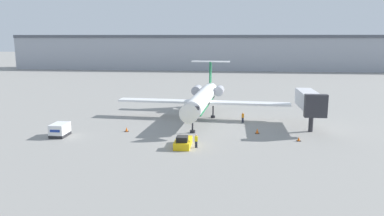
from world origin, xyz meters
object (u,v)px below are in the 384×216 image
Objects in this scene: traffic_cone_mid at (299,139)px; jet_bridge at (309,101)px; worker_by_wing at (243,117)px; pushback_tug at (183,142)px; worker_near_tug at (196,141)px; airplane_main at (202,98)px; traffic_cone_right at (257,131)px; traffic_cone_left at (127,129)px; luggage_cart at (60,130)px.

jet_bridge is (2.78, 7.69, 4.15)m from traffic_cone_mid.
worker_by_wing is 2.88× the size of traffic_cone_mid.
pushback_tug is 2.45× the size of worker_near_tug.
airplane_main is 18.30m from pushback_tug.
worker_by_wing is at bearing 66.79° from worker_near_tug.
traffic_cone_right reaches higher than traffic_cone_mid.
worker_by_wing is at bearing 105.47° from traffic_cone_right.
pushback_tug is 16.44m from traffic_cone_mid.
jet_bridge is at bearing -19.14° from airplane_main.
airplane_main is 8.16m from worker_by_wing.
traffic_cone_right is (9.08, -10.05, -3.25)m from airplane_main.
worker_by_wing reaches higher than traffic_cone_mid.
traffic_cone_left is at bearing -170.27° from jet_bridge.
traffic_cone_left is at bearing 143.74° from pushback_tug.
jet_bridge is at bearing 70.14° from traffic_cone_mid.
airplane_main is 13.93m from traffic_cone_right.
worker_near_tug is at bearing -88.35° from airplane_main.
pushback_tug is at bearing -119.15° from worker_by_wing.
traffic_cone_mid is at bearing -109.86° from jet_bridge.
worker_near_tug is at bearing -143.85° from jet_bridge.
worker_near_tug is 2.35× the size of traffic_cone_right.
traffic_cone_left is (-9.70, 7.12, -0.27)m from pushback_tug.
traffic_cone_mid is at bearing -6.31° from traffic_cone_left.
jet_bridge is (37.35, 8.57, 3.48)m from luggage_cart.
traffic_cone_right is at bearing 146.33° from traffic_cone_mid.
luggage_cart is (-18.70, 3.41, 0.36)m from pushback_tug.
worker_near_tug reaches higher than worker_by_wing.
airplane_main reaches higher than traffic_cone_right.
traffic_cone_left is 29.06m from jet_bridge.
pushback_tug is 17.23m from worker_by_wing.
traffic_cone_left is (-11.50, 7.45, -0.63)m from worker_near_tug.
pushback_tug is at bearing -142.43° from traffic_cone_right.
traffic_cone_right is 10.08m from jet_bridge.
traffic_cone_right is (1.96, -7.08, -0.58)m from worker_by_wing.
airplane_main is 17.01× the size of worker_near_tug.
pushback_tug is 12.03m from traffic_cone_left.
worker_by_wing is at bearing 23.24° from luggage_cart.
traffic_cone_mid is (5.52, -3.68, -0.07)m from traffic_cone_right.
traffic_cone_left is 20.07m from traffic_cone_right.
airplane_main is 20.31m from traffic_cone_mid.
traffic_cone_right is at bearing 8.91° from luggage_cart.
traffic_cone_left is (-18.09, -7.93, -0.62)m from worker_by_wing.
jet_bridge reaches higher than luggage_cart.
traffic_cone_left reaches higher than traffic_cone_mid.
airplane_main is at bearing 36.17° from luggage_cart.
traffic_cone_mid is (25.57, -2.83, -0.03)m from traffic_cone_left.
airplane_main reaches higher than worker_near_tug.
jet_bridge reaches higher than worker_by_wing.
luggage_cart is at bearing -178.55° from traffic_cone_mid.
airplane_main reaches higher than jet_bridge.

